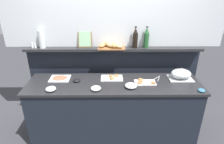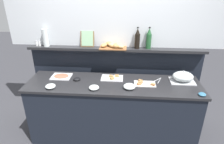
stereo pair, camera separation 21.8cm
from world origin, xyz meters
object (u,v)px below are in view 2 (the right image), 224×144
(serving_cloche, at_px, (183,77))
(serving_tongs, at_px, (158,80))
(wine_bottle_dark, at_px, (137,39))
(glass_bowl_medium, at_px, (50,86))
(bread_basket, at_px, (113,46))
(framed_picture, at_px, (87,38))
(condiment_bowl_cream, at_px, (202,94))
(cold_cuts_platter, at_px, (61,76))
(glass_bowl_small, at_px, (129,87))
(wine_bottle_green, at_px, (149,39))
(salt_shaker, at_px, (37,43))
(glass_bowl_large, at_px, (94,88))
(sandwich_platter_side, at_px, (112,78))
(pepper_shaker, at_px, (40,43))
(condiment_bowl_teal, at_px, (77,79))
(water_carafe, at_px, (46,38))
(sandwich_platter_front, at_px, (144,83))

(serving_cloche, height_order, serving_tongs, serving_cloche)
(serving_tongs, relative_size, wine_bottle_dark, 0.56)
(glass_bowl_medium, height_order, wine_bottle_dark, wine_bottle_dark)
(bread_basket, bearing_deg, framed_picture, 172.29)
(condiment_bowl_cream, distance_m, serving_tongs, 0.61)
(cold_cuts_platter, relative_size, glass_bowl_small, 1.80)
(wine_bottle_green, bearing_deg, bread_basket, -176.59)
(wine_bottle_green, relative_size, salt_shaker, 3.63)
(glass_bowl_large, distance_m, condiment_bowl_cream, 1.36)
(sandwich_platter_side, distance_m, framed_picture, 0.71)
(serving_cloche, bearing_deg, bread_basket, 163.96)
(glass_bowl_medium, height_order, framed_picture, framed_picture)
(glass_bowl_medium, bearing_deg, cold_cuts_platter, 83.96)
(glass_bowl_medium, bearing_deg, pepper_shaker, 119.50)
(sandwich_platter_side, distance_m, condiment_bowl_cream, 1.21)
(pepper_shaker, bearing_deg, cold_cuts_platter, -36.37)
(salt_shaker, bearing_deg, serving_cloche, -7.88)
(condiment_bowl_teal, xyz_separation_m, framed_picture, (0.10, 0.41, 0.48))
(condiment_bowl_cream, bearing_deg, water_carafe, 163.18)
(sandwich_platter_side, xyz_separation_m, wine_bottle_green, (0.51, 0.29, 0.51))
(cold_cuts_platter, distance_m, glass_bowl_medium, 0.34)
(cold_cuts_platter, relative_size, framed_picture, 1.15)
(serving_cloche, height_order, glass_bowl_small, serving_cloche)
(sandwich_platter_front, xyz_separation_m, condiment_bowl_teal, (-0.95, 0.05, 0.01))
(serving_cloche, xyz_separation_m, bread_basket, (-1.00, 0.29, 0.34))
(glass_bowl_medium, distance_m, wine_bottle_dark, 1.39)
(glass_bowl_small, distance_m, condiment_bowl_teal, 0.77)
(sandwich_platter_front, relative_size, condiment_bowl_cream, 3.15)
(sandwich_platter_side, distance_m, glass_bowl_medium, 0.87)
(condiment_bowl_teal, height_order, pepper_shaker, pepper_shaker)
(wine_bottle_dark, xyz_separation_m, bread_basket, (-0.35, -0.02, -0.11))
(glass_bowl_small, xyz_separation_m, condiment_bowl_cream, (0.90, -0.10, -0.01))
(condiment_bowl_cream, bearing_deg, sandwich_platter_front, 160.91)
(cold_cuts_platter, relative_size, pepper_shaker, 3.29)
(cold_cuts_platter, distance_m, serving_tongs, 1.42)
(glass_bowl_large, distance_m, condiment_bowl_teal, 0.38)
(pepper_shaker, bearing_deg, bread_basket, -0.78)
(framed_picture, bearing_deg, bread_basket, -7.71)
(water_carafe, bearing_deg, pepper_shaker, 180.00)
(sandwich_platter_front, height_order, bread_basket, bread_basket)
(cold_cuts_platter, height_order, framed_picture, framed_picture)
(pepper_shaker, bearing_deg, serving_cloche, -8.04)
(serving_cloche, relative_size, salt_shaker, 3.91)
(framed_picture, xyz_separation_m, water_carafe, (-0.64, -0.04, 0.01))
(sandwich_platter_side, xyz_separation_m, bread_basket, (-0.01, 0.26, 0.41))
(sandwich_platter_front, xyz_separation_m, water_carafe, (-1.49, 0.42, 0.50))
(wine_bottle_dark, distance_m, salt_shaker, 1.54)
(glass_bowl_large, relative_size, pepper_shaker, 1.54)
(glass_bowl_large, bearing_deg, glass_bowl_small, 7.10)
(water_carafe, bearing_deg, wine_bottle_green, 0.57)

